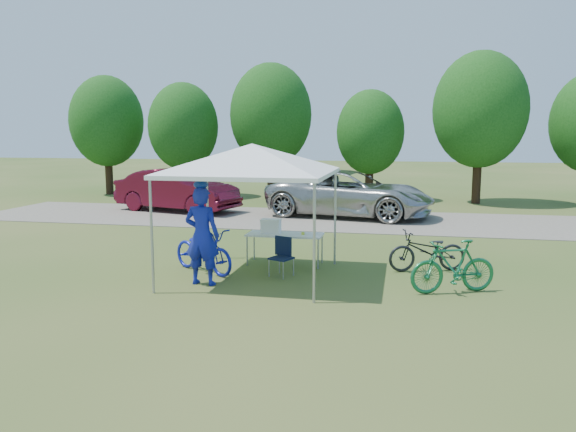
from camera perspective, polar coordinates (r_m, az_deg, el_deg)
name	(u,v)px	position (r m, az deg, el deg)	size (l,w,h in m)	color
ground	(253,277)	(11.63, -3.55, -6.22)	(100.00, 100.00, 0.00)	#2D5119
gravel_strip	(314,219)	(19.31, 2.65, -0.32)	(24.00, 5.00, 0.02)	gray
canopy	(252,147)	(11.26, -3.68, 6.96)	(4.53, 4.53, 3.00)	#A5A5AA
treeline	(329,120)	(25.12, 4.22, 9.74)	(24.89, 4.28, 6.30)	#382314
folding_table	(285,236)	(12.61, -0.31, -2.00)	(1.70, 0.71, 0.70)	white
folding_chair	(282,253)	(11.66, -0.59, -3.79)	(0.54, 0.57, 0.80)	black
cooler	(271,226)	(12.65, -1.75, -1.03)	(0.44, 0.30, 0.32)	white
ice_cream_cup	(303,233)	(12.47, 1.53, -1.78)	(0.08, 0.08, 0.06)	#D4EA37
cyclist	(202,236)	(10.99, -8.72, -2.01)	(0.70, 0.46, 1.93)	#141FA2
bike_blue	(203,250)	(12.05, -8.59, -3.47)	(0.63, 1.80, 0.95)	#131DAE
bike_green	(453,267)	(10.82, 16.42, -4.95)	(0.47, 1.66, 1.00)	#186D3E
bike_dark	(427,251)	(12.37, 13.98, -3.45)	(0.59, 1.69, 0.89)	black
minivan	(350,193)	(19.92, 6.32, 2.29)	(2.69, 5.83, 1.62)	#B0B0AB
sedan	(177,190)	(21.58, -11.20, 2.60)	(1.68, 4.81, 1.59)	#510D1D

